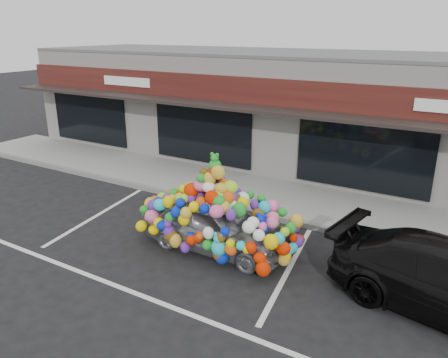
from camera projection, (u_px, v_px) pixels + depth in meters
The scene contains 8 objects.
ground at pixel (183, 243), 11.09m from camera, with size 90.00×90.00×0.00m, color black.
shop_building at pixel (307, 109), 17.24m from camera, with size 24.00×7.20×4.31m.
sidewalk at pixel (254, 192), 14.32m from camera, with size 26.00×3.00×0.15m, color gray.
kerb at pixel (232, 208), 13.10m from camera, with size 26.00×0.18×0.16m, color slate.
parking_stripe_left at pixel (98, 215), 12.79m from camera, with size 0.12×4.40×0.01m, color silver.
parking_stripe_mid at pixel (289, 269), 9.90m from camera, with size 0.12×4.40×0.01m, color silver.
lane_line at pixel (198, 317), 8.26m from camera, with size 14.00×0.12×0.01m, color silver.
toy_car at pixel (215, 219), 10.60m from camera, with size 2.75×4.02×2.34m.
Camera 1 is at (5.96, -8.02, 5.19)m, focal length 35.00 mm.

